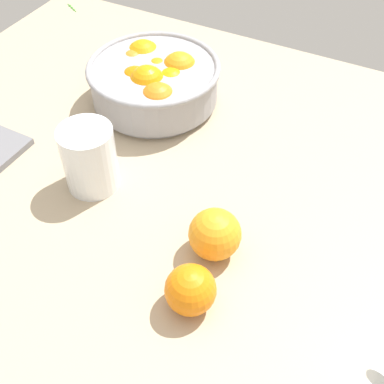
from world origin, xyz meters
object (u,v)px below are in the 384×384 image
fruit_bowl (154,81)px  loose_orange_1 (190,290)px  loose_orange_0 (215,234)px  second_glass (90,162)px

fruit_bowl → loose_orange_1: (28.18, -38.64, -1.58)cm
fruit_bowl → loose_orange_0: size_ratio=3.30×
loose_orange_1 → fruit_bowl: bearing=126.1°
second_glass → loose_orange_1: second_glass is taller
second_glass → loose_orange_0: (24.87, -3.62, -1.04)cm
fruit_bowl → loose_orange_0: bearing=-46.6°
second_glass → loose_orange_0: second_glass is taller
fruit_bowl → loose_orange_1: bearing=-53.9°
second_glass → loose_orange_1: bearing=-27.6°
second_glass → loose_orange_1: 29.29cm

